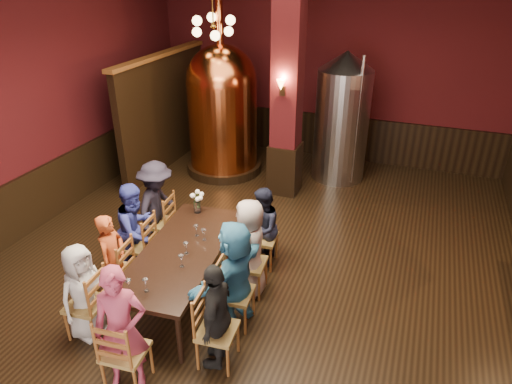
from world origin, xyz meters
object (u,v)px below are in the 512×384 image
at_px(person_1, 113,259).
at_px(rose_vase, 197,198).
at_px(steel_vessel, 342,117).
at_px(dining_table, 182,253).
at_px(person_0, 83,292).
at_px(person_2, 137,230).
at_px(copper_kettle, 222,109).

xyz_separation_m(person_1, rose_vase, (0.55, 1.39, 0.33)).
distance_m(person_1, steel_vessel, 5.47).
distance_m(dining_table, person_0, 1.31).
bearing_deg(person_0, person_2, 17.97).
xyz_separation_m(dining_table, person_0, (-0.76, -1.07, -0.05)).
bearing_deg(copper_kettle, person_1, -84.70).
height_order(person_2, rose_vase, person_2).
xyz_separation_m(dining_table, person_1, (-0.82, -0.41, -0.03)).
distance_m(person_2, copper_kettle, 3.92).
xyz_separation_m(dining_table, rose_vase, (-0.27, 0.98, 0.30)).
bearing_deg(dining_table, person_2, 158.78).
relative_size(person_1, person_2, 0.91).
xyz_separation_m(person_2, rose_vase, (0.61, 0.73, 0.26)).
relative_size(dining_table, copper_kettle, 0.64).
bearing_deg(person_1, steel_vessel, -28.12).
bearing_deg(person_0, steel_vessel, -6.10).
relative_size(person_2, copper_kettle, 0.38).
bearing_deg(rose_vase, copper_kettle, 107.26).
height_order(person_0, rose_vase, person_0).
height_order(copper_kettle, rose_vase, copper_kettle).
xyz_separation_m(person_0, steel_vessel, (1.96, 5.71, 0.69)).
relative_size(person_0, copper_kettle, 0.33).
relative_size(dining_table, person_1, 1.89).
height_order(copper_kettle, steel_vessel, copper_kettle).
bearing_deg(person_0, dining_table, -22.39).
distance_m(person_0, person_2, 1.33).
relative_size(person_0, rose_vase, 3.54).
distance_m(person_0, copper_kettle, 5.24).
xyz_separation_m(dining_table, person_2, (-0.88, 0.25, 0.04)).
bearing_deg(person_1, person_2, -1.17).
relative_size(person_0, person_2, 0.88).
height_order(person_1, copper_kettle, copper_kettle).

